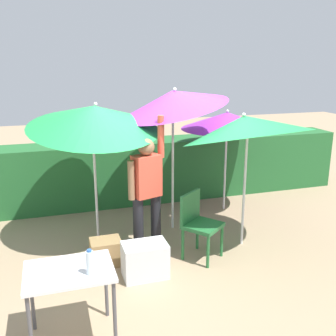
{
  "coord_description": "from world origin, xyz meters",
  "views": [
    {
      "loc": [
        -1.58,
        -4.79,
        2.58
      ],
      "look_at": [
        0.0,
        0.3,
        1.1
      ],
      "focal_mm": 41.92,
      "sensor_mm": 36.0,
      "label": 1
    }
  ],
  "objects_px": {
    "chair_plastic": "(198,221)",
    "crate_cardboard": "(106,252)",
    "umbrella_yellow": "(94,117)",
    "umbrella_orange": "(246,127)",
    "person_vendor": "(147,188)",
    "folding_table": "(70,279)",
    "umbrella_navy": "(174,100)",
    "bottle_water": "(90,263)",
    "cooler_box": "(145,260)",
    "umbrella_rainbow": "(227,120)"
  },
  "relations": [
    {
      "from": "person_vendor",
      "to": "bottle_water",
      "type": "distance_m",
      "value": 1.88
    },
    {
      "from": "umbrella_rainbow",
      "to": "crate_cardboard",
      "type": "height_order",
      "value": "umbrella_rainbow"
    },
    {
      "from": "person_vendor",
      "to": "crate_cardboard",
      "type": "distance_m",
      "value": 0.99
    },
    {
      "from": "umbrella_orange",
      "to": "folding_table",
      "type": "relative_size",
      "value": 2.65
    },
    {
      "from": "cooler_box",
      "to": "crate_cardboard",
      "type": "distance_m",
      "value": 0.61
    },
    {
      "from": "cooler_box",
      "to": "crate_cardboard",
      "type": "xyz_separation_m",
      "value": [
        -0.41,
        0.45,
        -0.05
      ]
    },
    {
      "from": "chair_plastic",
      "to": "folding_table",
      "type": "height_order",
      "value": "chair_plastic"
    },
    {
      "from": "person_vendor",
      "to": "folding_table",
      "type": "distance_m",
      "value": 1.89
    },
    {
      "from": "umbrella_orange",
      "to": "chair_plastic",
      "type": "xyz_separation_m",
      "value": [
        -0.71,
        -0.15,
        -1.2
      ]
    },
    {
      "from": "cooler_box",
      "to": "folding_table",
      "type": "xyz_separation_m",
      "value": [
        -0.92,
        -0.89,
        0.43
      ]
    },
    {
      "from": "umbrella_orange",
      "to": "person_vendor",
      "type": "xyz_separation_m",
      "value": [
        -1.32,
        0.17,
        -0.77
      ]
    },
    {
      "from": "umbrella_navy",
      "to": "chair_plastic",
      "type": "distance_m",
      "value": 1.79
    },
    {
      "from": "umbrella_navy",
      "to": "person_vendor",
      "type": "height_order",
      "value": "umbrella_navy"
    },
    {
      "from": "cooler_box",
      "to": "folding_table",
      "type": "bearing_deg",
      "value": -136.1
    },
    {
      "from": "umbrella_rainbow",
      "to": "chair_plastic",
      "type": "xyz_separation_m",
      "value": [
        -1.09,
        -1.5,
        -1.08
      ]
    },
    {
      "from": "person_vendor",
      "to": "bottle_water",
      "type": "relative_size",
      "value": 7.83
    },
    {
      "from": "umbrella_navy",
      "to": "folding_table",
      "type": "distance_m",
      "value": 3.05
    },
    {
      "from": "umbrella_orange",
      "to": "bottle_water",
      "type": "relative_size",
      "value": 8.85
    },
    {
      "from": "cooler_box",
      "to": "bottle_water",
      "type": "relative_size",
      "value": 2.25
    },
    {
      "from": "umbrella_navy",
      "to": "cooler_box",
      "type": "distance_m",
      "value": 2.32
    },
    {
      "from": "chair_plastic",
      "to": "folding_table",
      "type": "relative_size",
      "value": 1.11
    },
    {
      "from": "folding_table",
      "to": "bottle_water",
      "type": "distance_m",
      "value": 0.3
    },
    {
      "from": "cooler_box",
      "to": "umbrella_yellow",
      "type": "bearing_deg",
      "value": 109.67
    },
    {
      "from": "umbrella_rainbow",
      "to": "cooler_box",
      "type": "height_order",
      "value": "umbrella_rainbow"
    },
    {
      "from": "folding_table",
      "to": "person_vendor",
      "type": "bearing_deg",
      "value": 53.38
    },
    {
      "from": "umbrella_navy",
      "to": "person_vendor",
      "type": "relative_size",
      "value": 1.25
    },
    {
      "from": "chair_plastic",
      "to": "crate_cardboard",
      "type": "relative_size",
      "value": 2.28
    },
    {
      "from": "umbrella_yellow",
      "to": "bottle_water",
      "type": "xyz_separation_m",
      "value": [
        -0.35,
        -2.13,
        -0.98
      ]
    },
    {
      "from": "umbrella_orange",
      "to": "chair_plastic",
      "type": "distance_m",
      "value": 1.4
    },
    {
      "from": "chair_plastic",
      "to": "umbrella_yellow",
      "type": "bearing_deg",
      "value": 145.21
    },
    {
      "from": "folding_table",
      "to": "umbrella_yellow",
      "type": "bearing_deg",
      "value": 75.3
    },
    {
      "from": "umbrella_orange",
      "to": "umbrella_yellow",
      "type": "xyz_separation_m",
      "value": [
        -1.91,
        0.68,
        0.12
      ]
    },
    {
      "from": "chair_plastic",
      "to": "bottle_water",
      "type": "height_order",
      "value": "bottle_water"
    },
    {
      "from": "umbrella_orange",
      "to": "bottle_water",
      "type": "bearing_deg",
      "value": -147.22
    },
    {
      "from": "bottle_water",
      "to": "folding_table",
      "type": "bearing_deg",
      "value": 144.08
    },
    {
      "from": "umbrella_orange",
      "to": "crate_cardboard",
      "type": "height_order",
      "value": "umbrella_orange"
    },
    {
      "from": "bottle_water",
      "to": "person_vendor",
      "type": "bearing_deg",
      "value": 60.14
    },
    {
      "from": "cooler_box",
      "to": "chair_plastic",
      "type": "bearing_deg",
      "value": 19.35
    },
    {
      "from": "umbrella_navy",
      "to": "person_vendor",
      "type": "xyz_separation_m",
      "value": [
        -0.58,
        -0.64,
        -1.08
      ]
    },
    {
      "from": "umbrella_yellow",
      "to": "crate_cardboard",
      "type": "xyz_separation_m",
      "value": [
        -0.01,
        -0.67,
        -1.66
      ]
    },
    {
      "from": "person_vendor",
      "to": "cooler_box",
      "type": "bearing_deg",
      "value": -107.2
    },
    {
      "from": "umbrella_yellow",
      "to": "chair_plastic",
      "type": "bearing_deg",
      "value": -34.79
    },
    {
      "from": "umbrella_navy",
      "to": "bottle_water",
      "type": "distance_m",
      "value": 2.97
    },
    {
      "from": "person_vendor",
      "to": "cooler_box",
      "type": "xyz_separation_m",
      "value": [
        -0.19,
        -0.61,
        -0.72
      ]
    },
    {
      "from": "umbrella_yellow",
      "to": "person_vendor",
      "type": "relative_size",
      "value": 1.15
    },
    {
      "from": "umbrella_orange",
      "to": "umbrella_navy",
      "type": "bearing_deg",
      "value": 132.26
    },
    {
      "from": "chair_plastic",
      "to": "cooler_box",
      "type": "height_order",
      "value": "chair_plastic"
    },
    {
      "from": "umbrella_yellow",
      "to": "umbrella_orange",
      "type": "bearing_deg",
      "value": -19.62
    },
    {
      "from": "chair_plastic",
      "to": "bottle_water",
      "type": "bearing_deg",
      "value": -139.95
    },
    {
      "from": "person_vendor",
      "to": "umbrella_navy",
      "type": "bearing_deg",
      "value": 47.65
    }
  ]
}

